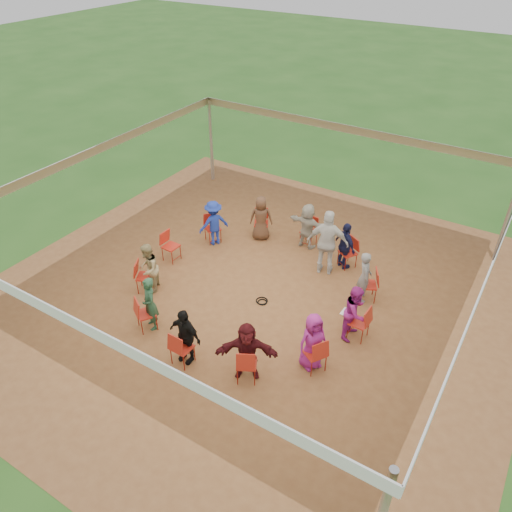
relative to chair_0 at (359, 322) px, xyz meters
The scene contains 29 objects.
ground 2.91m from the chair_0, behind, with size 80.00×80.00×0.00m, color #26541A.
dirt_patch 2.91m from the chair_0, behind, with size 13.00×13.00×0.00m, color brown.
tent 3.46m from the chair_0, behind, with size 10.33×10.33×3.00m.
chair_0 is the anchor object (origin of this frame).
chair_1 1.49m from the chair_0, 103.40° to the left, with size 0.42×0.44×0.90m, color red, non-canonical shape.
chair_2 2.87m from the chair_0, 118.40° to the left, with size 0.42×0.44×0.90m, color red, non-canonical shape.
chair_3 4.06m from the chair_0, 133.40° to the left, with size 0.42×0.44×0.90m, color red, non-canonical shape.
chair_4 4.98m from the chair_0, 148.40° to the left, with size 0.42×0.44×0.90m, color red, non-canonical shape.
chair_5 5.55m from the chair_0, 163.40° to the left, with size 0.42×0.44×0.90m, color red, non-canonical shape.
chair_6 5.75m from the chair_0, behind, with size 0.42×0.44×0.90m, color red, non-canonical shape.
chair_7 5.55m from the chair_0, 166.60° to the right, with size 0.42×0.44×0.90m, color red, non-canonical shape.
chair_8 4.98m from the chair_0, 151.60° to the right, with size 0.42×0.44×0.90m, color red, non-canonical shape.
chair_9 4.06m from the chair_0, 136.60° to the right, with size 0.42×0.44×0.90m, color red, non-canonical shape.
chair_10 2.87m from the chair_0, 121.60° to the right, with size 0.42×0.44×0.90m, color red, non-canonical shape.
chair_11 1.49m from the chair_0, 106.60° to the right, with size 0.42×0.44×0.90m, color red, non-canonical shape.
person_seated_0 0.28m from the chair_0, behind, with size 0.68×0.39×1.40m, color #971E7D.
person_seated_1 1.48m from the chair_0, 107.95° to the left, with size 0.51×0.34×1.40m, color slate.
person_seated_2 2.83m from the chair_0, 120.52° to the left, with size 0.82×0.42×1.40m, color #16193F.
person_seated_3 3.99m from the chair_0, 134.62° to the left, with size 1.30×0.49×1.40m, color #B4B09E.
person_seated_4 4.88m from the chair_0, 149.11° to the left, with size 0.69×0.38×1.40m, color #503422.
person_seated_5 5.44m from the chair_0, 163.73° to the left, with size 0.91×0.45×1.40m, color #192F97.
person_seated_6 5.44m from the chair_0, 166.93° to the right, with size 0.68×0.39×1.40m, color tan.
person_seated_7 4.88m from the chair_0, 152.30° to the right, with size 0.51×0.34×1.40m, color #244C32.
person_seated_8 3.99m from the chair_0, 137.82° to the right, with size 0.82×0.42×1.40m, color black.
person_seated_9 2.83m from the chair_0, 123.71° to the right, with size 1.30×0.49×1.40m, color #470F14.
person_seated_10 1.48m from the chair_0, 111.15° to the right, with size 0.69×0.38×1.40m, color #971E7D.
standing_person 2.68m from the chair_0, 132.06° to the left, with size 1.12×0.57×1.91m, color silver.
cable_coil 2.60m from the chair_0, behind, with size 0.41×0.41×0.03m.
laptop 0.35m from the chair_0, behind, with size 0.24×0.30×0.20m.
Camera 1 is at (5.41, -8.64, 8.23)m, focal length 35.00 mm.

